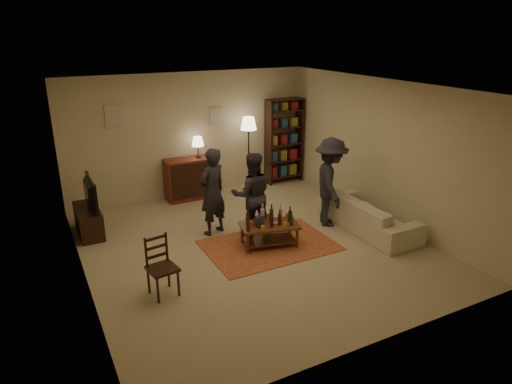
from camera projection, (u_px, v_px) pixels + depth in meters
floor at (253, 245)px, 7.94m from camera, size 6.00×6.00×0.00m
room_shell at (161, 117)px, 9.53m from camera, size 6.00×6.00×6.00m
rug at (269, 245)px, 7.92m from camera, size 2.20×1.50×0.01m
coffee_table at (269, 226)px, 7.80m from camera, size 1.08×0.75×0.74m
dining_chair at (160, 264)px, 6.36m from camera, size 0.44×0.44×0.88m
tv_stand at (88, 214)px, 8.25m from camera, size 0.40×1.00×1.06m
dresser at (189, 178)px, 9.96m from camera, size 1.00×0.50×1.36m
bookshelf at (284, 140)px, 10.88m from camera, size 0.90×0.34×2.02m
floor_lamp at (249, 129)px, 10.14m from camera, size 0.36×0.36×1.71m
sofa at (368, 214)px, 8.45m from camera, size 0.81×2.08×0.61m
person_left at (212, 192)px, 8.15m from camera, size 0.69×0.57×1.60m
person_right at (252, 195)px, 8.10m from camera, size 0.88×0.77×1.54m
person_by_sofa at (330, 182)px, 8.51m from camera, size 1.02×1.25×1.69m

